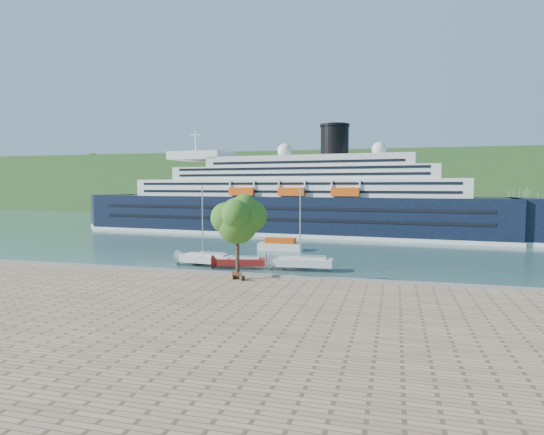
{
  "coord_description": "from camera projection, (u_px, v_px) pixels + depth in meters",
  "views": [
    {
      "loc": [
        20.87,
        -46.67,
        10.76
      ],
      "look_at": [
        -0.03,
        30.0,
        5.2
      ],
      "focal_mm": 30.0,
      "sensor_mm": 36.0,
      "label": 1
    }
  ],
  "objects": [
    {
      "name": "ground",
      "position": [
        202.0,
        281.0,
        51.15
      ],
      "size": [
        400.0,
        400.0,
        0.0
      ],
      "primitive_type": "plane",
      "color": "#2F544E",
      "rests_on": "ground"
    },
    {
      "name": "far_hillside",
      "position": [
        344.0,
        183.0,
        189.87
      ],
      "size": [
        400.0,
        50.0,
        24.0
      ],
      "primitive_type": "cube",
      "color": "#345F26",
      "rests_on": "ground"
    },
    {
      "name": "quay_coping",
      "position": [
        201.0,
        272.0,
        50.87
      ],
      "size": [
        220.0,
        0.5,
        0.3
      ],
      "primitive_type": "cube",
      "color": "slate",
      "rests_on": "promenade"
    },
    {
      "name": "cruise_ship",
      "position": [
        285.0,
        180.0,
        101.7
      ],
      "size": [
        107.7,
        24.24,
        23.98
      ],
      "primitive_type": null,
      "rotation": [
        0.0,
        0.0,
        -0.08
      ],
      "color": "black",
      "rests_on": "ground"
    },
    {
      "name": "park_bench",
      "position": [
        239.0,
        276.0,
        47.05
      ],
      "size": [
        1.58,
        1.1,
        0.94
      ],
      "primitive_type": null,
      "rotation": [
        0.0,
        0.0,
        -0.38
      ],
      "color": "#472614",
      "rests_on": "promenade"
    },
    {
      "name": "promenade_tree",
      "position": [
        237.0,
        233.0,
        47.28
      ],
      "size": [
        5.8,
        5.8,
        9.6
      ],
      "primitive_type": null,
      "color": "#32661A",
      "rests_on": "promenade"
    },
    {
      "name": "floating_pontoon",
      "position": [
        253.0,
        263.0,
        62.01
      ],
      "size": [
        16.66,
        2.93,
        0.37
      ],
      "primitive_type": null,
      "rotation": [
        0.0,
        0.0,
        0.06
      ],
      "color": "slate",
      "rests_on": "ground"
    },
    {
      "name": "sailboat_white_near",
      "position": [
        206.0,
        228.0,
        60.18
      ],
      "size": [
        8.12,
        2.91,
        10.27
      ],
      "primitive_type": null,
      "rotation": [
        0.0,
        0.0,
        -0.09
      ],
      "color": "silver",
      "rests_on": "ground"
    },
    {
      "name": "sailboat_red",
      "position": [
        241.0,
        235.0,
        58.65
      ],
      "size": [
        7.02,
        3.31,
        8.75
      ],
      "primitive_type": null,
      "rotation": [
        0.0,
        0.0,
        0.22
      ],
      "color": "maroon",
      "rests_on": "ground"
    },
    {
      "name": "sailboat_white_far",
      "position": [
        304.0,
        231.0,
        57.29
      ],
      "size": [
        8.01,
        2.77,
        10.16
      ],
      "primitive_type": null,
      "rotation": [
        0.0,
        0.0,
        0.08
      ],
      "color": "silver",
      "rests_on": "ground"
    },
    {
      "name": "tender_launch",
      "position": [
        280.0,
        244.0,
        75.82
      ],
      "size": [
        7.57,
        2.8,
        2.07
      ],
      "primitive_type": null,
      "rotation": [
        0.0,
        0.0,
        0.03
      ],
      "color": "#D4490C",
      "rests_on": "ground"
    }
  ]
}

